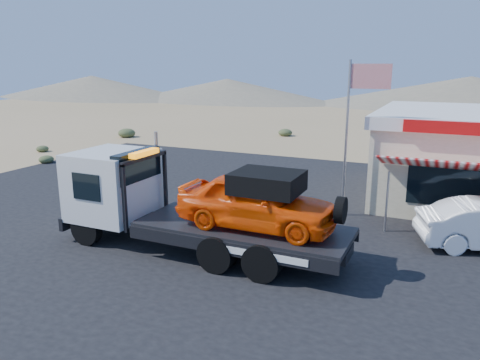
# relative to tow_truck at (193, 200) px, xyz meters

# --- Properties ---
(ground) EXTENTS (120.00, 120.00, 0.00)m
(ground) POSITION_rel_tow_truck_xyz_m (-1.14, 1.02, -1.68)
(ground) COLOR #957F55
(ground) RESTS_ON ground
(asphalt_lot) EXTENTS (32.00, 24.00, 0.02)m
(asphalt_lot) POSITION_rel_tow_truck_xyz_m (0.86, 4.02, -1.67)
(asphalt_lot) COLOR black
(asphalt_lot) RESTS_ON ground
(tow_truck) EXTENTS (9.32, 2.76, 3.12)m
(tow_truck) POSITION_rel_tow_truck_xyz_m (0.00, 0.00, 0.00)
(tow_truck) COLOR black
(tow_truck) RESTS_ON asphalt_lot
(flagpole) EXTENTS (1.55, 0.10, 6.00)m
(flagpole) POSITION_rel_tow_truck_xyz_m (3.79, 5.52, 2.09)
(flagpole) COLOR #99999E
(flagpole) RESTS_ON asphalt_lot
(desert_scrub) EXTENTS (28.01, 30.92, 0.75)m
(desert_scrub) POSITION_rel_tow_truck_xyz_m (-14.23, 12.95, -1.38)
(desert_scrub) COLOR #3C4927
(desert_scrub) RESTS_ON ground
(distant_hills) EXTENTS (126.00, 48.00, 4.20)m
(distant_hills) POSITION_rel_tow_truck_xyz_m (-10.91, 56.16, 0.21)
(distant_hills) COLOR #726B59
(distant_hills) RESTS_ON ground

